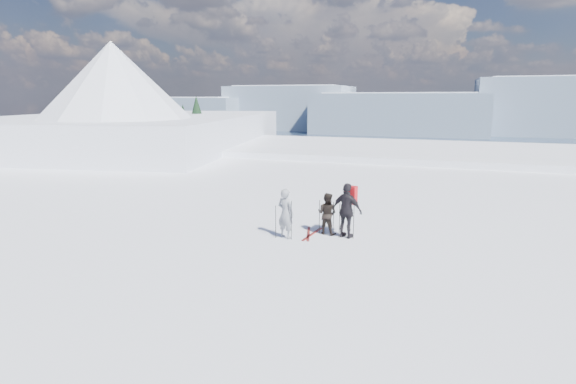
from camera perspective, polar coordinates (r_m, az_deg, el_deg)
name	(u,v)px	position (r m, az deg, el deg)	size (l,w,h in m)	color
lake_basin	(411,225)	(42.31, 15.37, -4.01)	(820.00, 820.00, 71.62)	white
far_mountain_range	(475,110)	(466.45, 22.71, 9.59)	(770.00, 110.00, 53.00)	slate
near_ridge	(156,176)	(50.00, -16.43, 1.90)	(31.37, 35.68, 25.62)	white
skier_grey	(286,213)	(15.59, -0.31, -2.74)	(0.64, 0.42, 1.76)	gray
skier_dark	(327,214)	(16.13, 4.98, -2.74)	(0.73, 0.57, 1.51)	black
skier_pack	(347,211)	(15.74, 7.50, -2.37)	(1.14, 0.47, 1.94)	black
backpack	(351,173)	(15.69, 8.07, 2.38)	(0.41, 0.23, 0.64)	red
ski_poles	(319,220)	(15.78, 3.95, -3.54)	(2.62, 1.04, 1.37)	black
skis_loose	(310,234)	(16.25, 2.86, -5.33)	(0.55, 1.70, 0.03)	black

